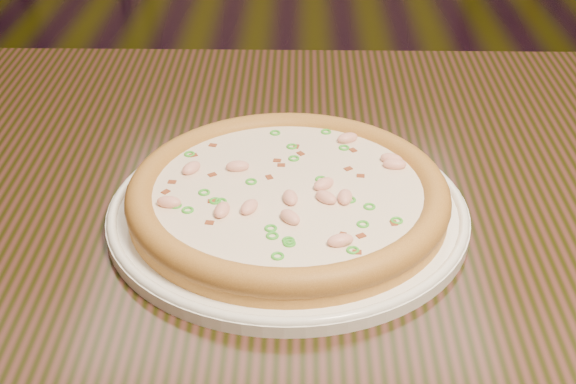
{
  "coord_description": "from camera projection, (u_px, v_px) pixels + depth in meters",
  "views": [
    {
      "loc": [
        0.07,
        -1.05,
        1.2
      ],
      "look_at": [
        0.06,
        -0.38,
        0.78
      ],
      "focal_mm": 50.0,
      "sensor_mm": 36.0,
      "label": 1
    }
  ],
  "objects": [
    {
      "name": "pizza",
      "position": [
        288.0,
        195.0,
        0.79
      ],
      "size": [
        0.32,
        0.32,
        0.03
      ],
      "color": "gold",
      "rests_on": "plate"
    },
    {
      "name": "hero_table",
      "position": [
        396.0,
        267.0,
        0.9
      ],
      "size": [
        1.2,
        0.8,
        0.75
      ],
      "color": "black",
      "rests_on": "ground"
    },
    {
      "name": "plate",
      "position": [
        288.0,
        210.0,
        0.8
      ],
      "size": [
        0.36,
        0.36,
        0.02
      ],
      "color": "white",
      "rests_on": "hero_table"
    }
  ]
}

